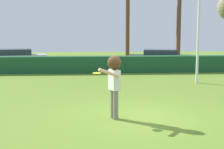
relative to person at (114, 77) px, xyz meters
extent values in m
plane|color=olive|center=(0.59, 0.14, -1.21)|extent=(60.00, 60.00, 0.00)
cylinder|color=gray|center=(0.04, -0.09, -0.79)|extent=(0.14, 0.14, 0.84)
cylinder|color=gray|center=(-0.03, 0.10, -0.79)|extent=(0.14, 0.14, 0.84)
cube|color=silver|center=(0.01, 0.00, -0.08)|extent=(0.34, 0.43, 0.58)
cylinder|color=#DCA783|center=(-0.17, -0.32, 0.16)|extent=(0.60, 0.31, 0.30)
cylinder|color=#DCA783|center=(-0.08, 0.22, -0.10)|extent=(0.09, 0.09, 0.62)
sphere|color=#DCA783|center=(0.01, 0.00, 0.38)|extent=(0.22, 0.22, 0.22)
sphere|color=#4A3019|center=(0.01, 0.00, 0.41)|extent=(0.39, 0.39, 0.39)
cylinder|color=yellow|center=(-0.49, -0.04, 0.12)|extent=(0.24, 0.24, 0.02)
cylinder|color=silver|center=(4.45, 6.30, 1.44)|extent=(0.12, 0.12, 5.29)
cube|color=#1D502D|center=(0.59, 10.66, -0.71)|extent=(27.88, 0.90, 0.99)
cube|color=#B7B7BC|center=(-5.84, 14.13, -0.63)|extent=(4.44, 2.45, 0.55)
cube|color=#2D333D|center=(-5.84, 14.13, -0.16)|extent=(2.45, 1.94, 0.40)
cylinder|color=black|center=(-4.55, 15.24, -0.91)|extent=(0.61, 0.21, 0.60)
cylinder|color=black|center=(-4.24, 13.57, -0.91)|extent=(0.61, 0.21, 0.60)
cube|color=black|center=(4.06, 12.92, -0.63)|extent=(4.45, 2.48, 0.55)
cube|color=#2D333D|center=(4.06, 12.92, -0.16)|extent=(2.46, 1.96, 0.40)
cylinder|color=black|center=(5.67, 13.47, -0.91)|extent=(0.61, 0.21, 0.60)
cylinder|color=black|center=(5.34, 11.80, -0.91)|extent=(0.61, 0.21, 0.60)
cylinder|color=black|center=(2.78, 14.04, -0.91)|extent=(0.61, 0.21, 0.60)
cylinder|color=black|center=(2.45, 12.37, -0.91)|extent=(0.61, 0.21, 0.60)
cylinder|color=brown|center=(6.21, 16.46, 1.51)|extent=(0.34, 0.34, 5.43)
cylinder|color=brown|center=(2.56, 19.41, 1.52)|extent=(0.34, 0.34, 5.45)
camera|label=1|loc=(-0.68, -9.35, 1.31)|focal=53.75mm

